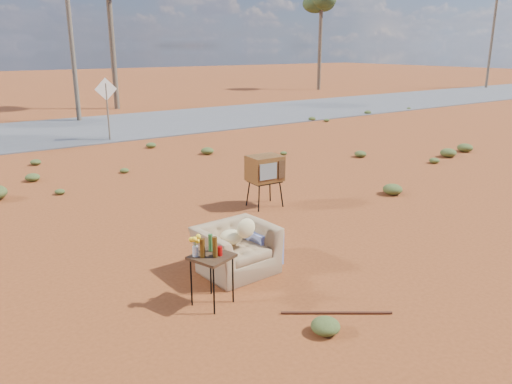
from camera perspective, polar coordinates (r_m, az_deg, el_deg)
ground at (r=7.53m, az=3.25°, el=-9.12°), size 140.00×140.00×0.00m
highway at (r=21.02m, az=-22.91°, el=6.28°), size 140.00×7.00×0.04m
armchair at (r=7.44m, az=-1.78°, el=-5.74°), size 1.29×0.86×0.94m
tv_unit at (r=10.25m, az=1.02°, el=2.63°), size 0.70×0.57×1.08m
side_table at (r=6.39m, az=-5.50°, el=-7.06°), size 0.60×0.60×0.96m
rusty_bar at (r=6.52m, az=9.18°, el=-13.46°), size 1.17×0.83×0.04m
road_sign at (r=18.34m, az=-16.71°, el=10.26°), size 0.78×0.06×2.19m
eucalyptus_right at (r=39.43m, az=7.47°, el=20.16°), size 3.20×3.20×7.10m
utility_pole_center at (r=23.68m, az=-20.52°, el=17.59°), size 1.40×0.20×8.00m
utility_pole_east at (r=44.53m, az=25.43°, el=16.03°), size 1.40×0.20×8.00m
scrub_patch at (r=10.77m, az=-14.90°, el=-0.91°), size 17.49×8.07×0.33m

